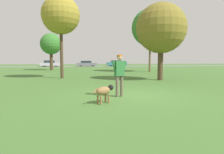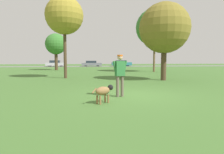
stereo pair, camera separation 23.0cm
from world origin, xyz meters
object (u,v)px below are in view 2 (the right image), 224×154
Objects in this scene: dog at (104,91)px; tree_far_left at (56,44)px; tree_near_left at (64,16)px; frisbee at (104,93)px; tree_near_right at (164,28)px; parked_car_teal at (121,63)px; tree_far_right at (155,28)px; person at (120,72)px; parked_car_grey at (92,64)px; parked_car_silver at (55,63)px.

tree_far_left is (-5.21, 23.14, 3.35)m from dog.
frisbee is at bearing -71.84° from tree_near_left.
tree_near_right is 1.27× the size of parked_car_teal.
dog is 0.15× the size of tree_near_right.
person is at bearing -113.31° from tree_far_right.
tree_far_right reaches higher than dog.
tree_far_right is 1.72× the size of parked_car_grey.
tree_near_right is 1.38× the size of parked_car_silver.
tree_near_left is at bearing -144.09° from tree_far_right.
tree_near_left is at bearing 108.16° from frisbee.
person is 0.31× the size of tree_near_right.
frisbee is 37.67m from parked_car_silver.
parked_car_silver is at bearing 99.45° from tree_far_left.
person is 0.42× the size of parked_car_silver.
parked_car_teal is at bearing 79.16° from frisbee.
parked_car_teal is (12.41, 15.68, -3.11)m from tree_far_left.
parked_car_silver is 0.92× the size of parked_car_grey.
frisbee is at bearing -75.70° from tree_far_left.
tree_far_left reaches higher than person.
tree_near_right is 0.73× the size of tree_far_right.
tree_far_right reaches higher than parked_car_teal.
parked_car_silver is at bearing 102.25° from frisbee.
tree_far_right is 12.67m from tree_near_left.
tree_far_right is at bearing 35.91° from tree_near_left.
tree_far_right is (7.80, 17.47, 5.12)m from dog.
dog is 23.96m from tree_far_left.
parked_car_grey is at bearing 70.60° from tree_far_left.
person is 0.22× the size of tree_far_right.
tree_near_left is (-3.24, 8.87, 4.12)m from person.
person is 22.93m from tree_far_left.
frisbee is at bearing -87.79° from parked_car_grey.
dog is 3.58× the size of frisbee.
tree_near_right is at bearing 40.31° from person.
parked_car_grey reaches higher than dog.
person is at bearing -86.85° from parked_car_grey.
person reaches higher than dog.
parked_car_grey is at bearing 51.26° from dog.
tree_near_left is at bearing -78.12° from tree_far_left.
tree_near_right is 34.13m from parked_car_silver.
tree_near_left is at bearing 95.18° from person.
parked_car_teal is at bearing 65.45° from person.
tree_near_right reaches higher than parked_car_teal.
tree_far_left is 20.24m from parked_car_teal.
tree_near_right is at bearing -78.74° from parked_car_grey.
person is at bearing -69.95° from tree_near_left.
parked_car_grey is at bearing 89.82° from frisbee.
parked_car_silver is at bearing 100.56° from tree_near_left.
person reaches higher than parked_car_silver.
parked_car_silver is at bearing 88.00° from person.
person is 2.06× the size of dog.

